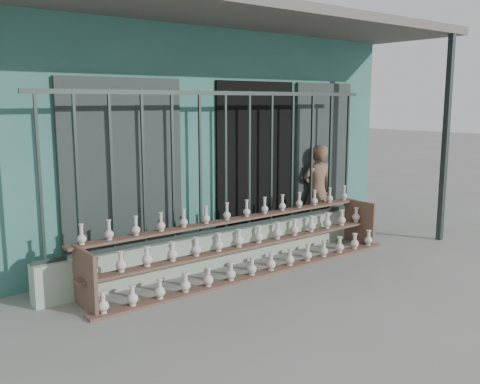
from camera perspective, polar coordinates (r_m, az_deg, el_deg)
ground at (r=6.20m, az=5.81°, el=-10.39°), size 60.00×60.00×0.00m
workshop_building at (r=9.35m, az=-12.37°, el=6.39°), size 7.40×6.60×3.21m
parapet_wall at (r=7.08m, az=-1.51°, el=-5.87°), size 5.00×0.20×0.45m
security_fence at (r=6.86m, az=-1.55°, el=3.21°), size 5.00×0.04×1.80m
shelf_rack at (r=6.76m, az=1.03°, el=-5.40°), size 4.50×0.68×0.85m
elderly_woman at (r=8.52m, az=8.27°, el=0.14°), size 0.58×0.43×1.45m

